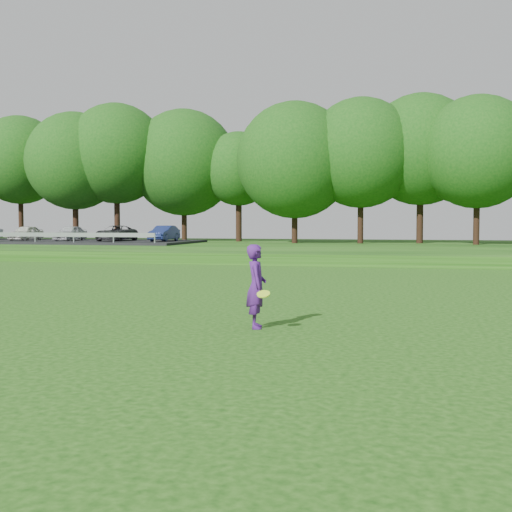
# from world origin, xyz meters

# --- Properties ---
(ground) EXTENTS (140.00, 140.00, 0.00)m
(ground) POSITION_xyz_m (0.00, 0.00, 0.00)
(ground) COLOR #123E0C
(ground) RESTS_ON ground
(berm) EXTENTS (130.00, 30.00, 0.60)m
(berm) POSITION_xyz_m (0.00, 34.00, 0.30)
(berm) COLOR #123E0C
(berm) RESTS_ON ground
(walking_path) EXTENTS (130.00, 1.60, 0.04)m
(walking_path) POSITION_xyz_m (0.00, 20.00, 0.02)
(walking_path) COLOR gray
(walking_path) RESTS_ON ground
(treeline) EXTENTS (104.00, 7.00, 15.00)m
(treeline) POSITION_xyz_m (0.00, 38.00, 8.10)
(treeline) COLOR #124810
(treeline) RESTS_ON berm
(parking_lot) EXTENTS (24.00, 9.00, 1.38)m
(parking_lot) POSITION_xyz_m (-23.99, 32.82, 1.06)
(parking_lot) COLOR black
(parking_lot) RESTS_ON berm
(woman) EXTENTS (0.69, 0.93, 1.76)m
(woman) POSITION_xyz_m (1.48, -0.01, 0.88)
(woman) COLOR #4D1A76
(woman) RESTS_ON ground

